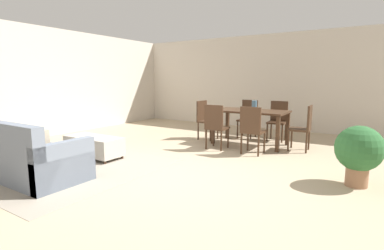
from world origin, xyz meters
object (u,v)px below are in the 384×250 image
dining_table (250,115)px  dining_chair_near_right (252,128)px  ottoman_table (94,145)px  couch (22,156)px  dining_chair_far_left (248,116)px  dining_chair_far_right (278,118)px  dining_chair_head_east (304,125)px  dining_chair_head_west (205,118)px  potted_plant (359,151)px  vase_centerpiece (254,105)px  dining_chair_near_left (216,124)px

dining_table → dining_chair_near_right: dining_chair_near_right is taller
ottoman_table → dining_chair_near_right: 2.96m
couch → dining_table: bearing=62.0°
dining_chair_far_left → dining_chair_far_right: (0.74, -0.00, 0.00)m
couch → dining_chair_far_left: size_ratio=2.26×
dining_chair_head_east → dining_chair_head_west: (-2.27, -0.01, 0.00)m
dining_chair_far_right → dining_chair_head_west: size_ratio=1.00×
ottoman_table → potted_plant: (4.18, 0.92, 0.26)m
potted_plant → ottoman_table: bearing=-167.6°
dining_chair_near_right → dining_chair_far_left: same height
ottoman_table → potted_plant: size_ratio=1.37×
dining_chair_head_east → vase_centerpiece: size_ratio=4.32×
dining_chair_far_left → dining_chair_far_right: 0.74m
vase_centerpiece → dining_chair_head_west: bearing=-178.8°
dining_chair_head_west → dining_chair_far_right: bearing=27.8°
dining_table → dining_chair_near_right: 0.90m
dining_table → vase_centerpiece: size_ratio=7.36×
dining_chair_near_left → dining_chair_far_right: bearing=63.7°
ottoman_table → dining_chair_head_west: size_ratio=1.22×
dining_chair_far_right → ottoman_table: bearing=-125.3°
dining_chair_near_left → dining_chair_head_west: bearing=131.5°
dining_chair_near_right → dining_chair_head_east: (0.77, 0.82, 0.00)m
dining_table → dining_chair_head_east: bearing=0.1°
dining_chair_near_right → dining_chair_far_left: (-0.72, 1.61, 0.00)m
dining_chair_head_west → potted_plant: 3.70m
couch → dining_chair_far_right: dining_chair_far_right is taller
dining_table → dining_chair_far_right: dining_chair_far_right is taller
dining_chair_head_east → ottoman_table: bearing=-140.5°
dining_chair_near_right → dining_chair_head_east: 1.13m
dining_chair_near_right → dining_chair_far_right: size_ratio=1.00×
dining_chair_near_left → dining_chair_far_right: size_ratio=1.00×
couch → dining_chair_near_right: bearing=51.6°
vase_centerpiece → dining_chair_far_left: bearing=119.5°
couch → ottoman_table: (0.04, 1.27, -0.07)m
dining_chair_far_right → dining_chair_head_east: bearing=-46.3°
dining_chair_near_left → dining_chair_far_left: (0.06, 1.61, 0.00)m
dining_chair_near_left → dining_chair_head_east: (1.55, 0.82, 0.00)m
dining_chair_near_right → dining_chair_head_east: bearing=46.7°
dining_chair_near_left → dining_chair_near_right: (0.78, 0.00, 0.00)m
dining_chair_near_left → dining_chair_far_right: (0.79, 1.61, 0.00)m
dining_chair_near_left → dining_chair_head_east: 1.75m
dining_table → dining_chair_near_left: bearing=-116.9°
dining_chair_far_left → dining_chair_head_east: 1.69m
dining_chair_far_right → vase_centerpiece: size_ratio=4.32×
ottoman_table → dining_chair_near_right: dining_chair_near_right is taller
dining_chair_near_right → dining_chair_head_east: size_ratio=1.00×
dining_chair_far_left → dining_chair_head_east: (1.49, -0.79, 0.00)m
ottoman_table → potted_plant: 4.29m
vase_centerpiece → dining_chair_near_left: bearing=-120.7°
couch → vase_centerpiece: 4.45m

